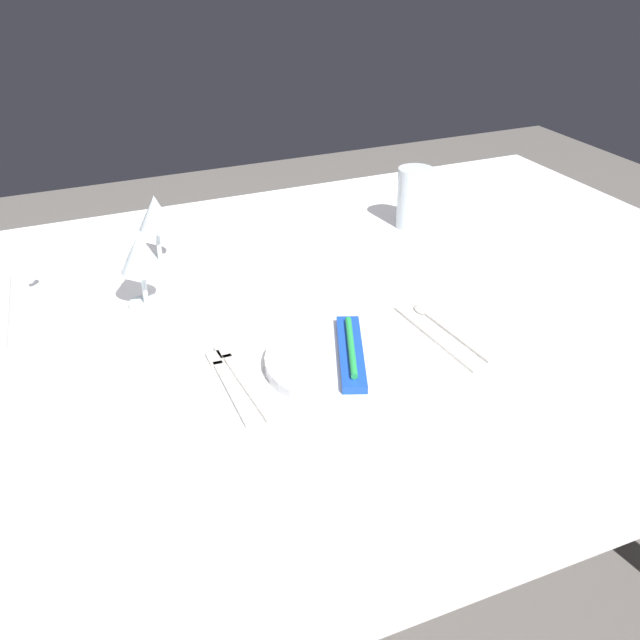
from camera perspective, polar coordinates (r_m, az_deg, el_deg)
The scene contains 14 objects.
ground_plane at distance 1.87m, azimuth -1.76°, elevation -19.09°, with size 6.00×6.00×0.00m, color slate.
dining_table at distance 1.46m, azimuth -2.15°, elevation -1.38°, with size 1.80×1.11×0.74m.
dinner_plate at distance 1.22m, azimuth 2.33°, elevation -2.91°, with size 0.26×0.26×0.02m, color white.
toothbrush_package at distance 1.21m, azimuth 2.34°, elevation -2.24°, with size 0.12×0.21×0.02m.
fork_outer at distance 1.19m, azimuth -5.65°, elevation -4.10°, with size 0.02×0.22×0.00m.
fork_inner at distance 1.18m, azimuth -6.59°, elevation -4.51°, with size 0.03×0.21×0.00m.
dinner_knife at distance 1.30m, azimuth 8.36°, elevation -1.30°, with size 0.02×0.23×0.00m.
spoon_soup at distance 1.35m, azimuth 8.74°, elevation -0.31°, with size 0.03×0.21×0.01m.
saucer_left at distance 1.52m, azimuth -21.35°, elevation 1.65°, with size 0.13×0.13×0.01m, color white.
coffee_cup_left at distance 1.51m, azimuth -21.52°, elevation 2.94°, with size 0.10×0.07×0.06m.
wine_glass_centre at distance 1.55m, azimuth -11.66°, elevation 7.24°, with size 0.07×0.07×0.14m.
wine_glass_left at distance 1.39m, azimuth -12.69°, elevation 4.52°, with size 0.07×0.07×0.14m.
drink_tumbler at distance 1.72m, azimuth 6.76°, elevation 8.66°, with size 0.07×0.07×0.13m.
napkin_folded at distance 1.33m, azimuth -20.56°, elevation 1.51°, with size 0.07×0.07×0.16m, color white.
Camera 1 is at (-0.47, -1.17, 1.38)m, focal length 44.78 mm.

